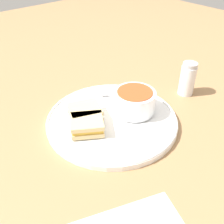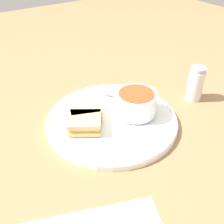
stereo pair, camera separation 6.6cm
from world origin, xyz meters
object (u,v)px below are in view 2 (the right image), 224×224
sandwich_half_near (85,111)px  sandwich_half_far (86,124)px  spoon (111,94)px  salt_shaker (196,84)px  soup_bowl (136,103)px

sandwich_half_near → sandwich_half_far: bearing=-28.3°
sandwich_half_far → spoon: bearing=124.9°
spoon → sandwich_half_near: (0.05, -0.11, 0.01)m
sandwich_half_far → salt_shaker: (0.03, 0.34, 0.02)m
sandwich_half_far → salt_shaker: salt_shaker is taller
soup_bowl → sandwich_half_near: size_ratio=1.12×
sandwich_half_far → salt_shaker: size_ratio=1.02×
soup_bowl → sandwich_half_near: (-0.06, -0.11, -0.01)m
soup_bowl → salt_shaker: bearing=83.7°
soup_bowl → salt_shaker: 0.20m
sandwich_half_near → salt_shaker: size_ratio=0.96×
soup_bowl → sandwich_half_near: bearing=-117.0°
spoon → sandwich_half_near: sandwich_half_near is taller
soup_bowl → spoon: 0.11m
soup_bowl → spoon: soup_bowl is taller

